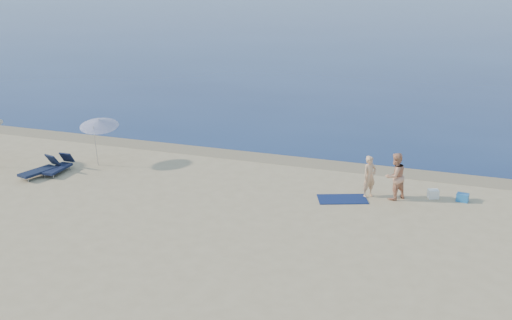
{
  "coord_description": "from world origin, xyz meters",
  "views": [
    {
      "loc": [
        7.48,
        -7.18,
        9.0
      ],
      "look_at": [
        -0.74,
        16.0,
        1.0
      ],
      "focal_mm": 45.0,
      "sensor_mm": 36.0,
      "label": 1
    }
  ],
  "objects": [
    {
      "name": "person_left",
      "position": [
        3.86,
        16.06,
        0.82
      ],
      "size": [
        0.68,
        0.71,
        1.63
      ],
      "primitive_type": "imported",
      "rotation": [
        0.0,
        0.0,
        0.9
      ],
      "color": "tan",
      "rests_on": "ground"
    },
    {
      "name": "umbrella_near",
      "position": [
        -8.05,
        16.07,
        1.89
      ],
      "size": [
        2.21,
        2.22,
        2.24
      ],
      "rotation": [
        0.0,
        0.0,
        0.38
      ],
      "color": "silver",
      "rests_on": "ground"
    },
    {
      "name": "wet_sand_strip",
      "position": [
        0.0,
        19.4,
        0.0
      ],
      "size": [
        240.0,
        1.6,
        0.0
      ],
      "primitive_type": "cube",
      "color": "#847254",
      "rests_on": "ground"
    },
    {
      "name": "beach_towel",
      "position": [
        2.98,
        15.4,
        0.02
      ],
      "size": [
        2.1,
        1.63,
        0.03
      ],
      "primitive_type": "cube",
      "rotation": [
        0.0,
        0.0,
        0.37
      ],
      "color": "#0D1945",
      "rests_on": "ground"
    },
    {
      "name": "blue_cooler",
      "position": [
        7.3,
        16.74,
        0.15
      ],
      "size": [
        0.47,
        0.37,
        0.31
      ],
      "primitive_type": "cube",
      "rotation": [
        0.0,
        0.0,
        -0.14
      ],
      "color": "#216CB6",
      "rests_on": "ground"
    },
    {
      "name": "sea",
      "position": [
        0.0,
        100.0,
        0.0
      ],
      "size": [
        240.0,
        160.0,
        0.01
      ],
      "primitive_type": "cube",
      "color": "#0C1F4B",
      "rests_on": "ground"
    },
    {
      "name": "person_right",
      "position": [
        4.81,
        16.12,
        0.92
      ],
      "size": [
        1.11,
        1.13,
        1.83
      ],
      "primitive_type": "imported",
      "rotation": [
        0.0,
        0.0,
        -2.29
      ],
      "color": "tan",
      "rests_on": "ground"
    },
    {
      "name": "white_bag",
      "position": [
        6.22,
        16.72,
        0.17
      ],
      "size": [
        0.48,
        0.45,
        0.33
      ],
      "primitive_type": "cube",
      "rotation": [
        0.0,
        0.0,
        0.36
      ],
      "color": "white",
      "rests_on": "ground"
    },
    {
      "name": "lounger_right",
      "position": [
        -9.11,
        14.44,
        0.27
      ],
      "size": [
        0.58,
        1.69,
        0.74
      ],
      "rotation": [
        0.0,
        0.0,
        0.02
      ],
      "color": "#131A34",
      "rests_on": "ground"
    },
    {
      "name": "lounger_left",
      "position": [
        -9.6,
        13.82,
        0.29
      ],
      "size": [
        1.05,
        1.89,
        0.8
      ],
      "rotation": [
        0.0,
        0.0,
        -0.27
      ],
      "color": "#121A31",
      "rests_on": "ground"
    }
  ]
}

